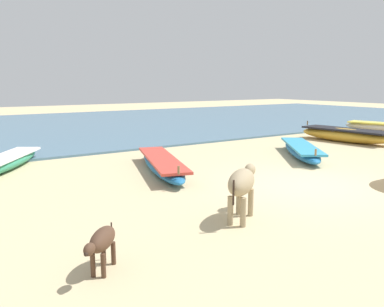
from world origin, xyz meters
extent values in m
plane|color=#CCB789|center=(0.00, 0.00, 0.00)|extent=(80.00, 80.00, 0.00)
cube|color=slate|center=(0.00, 17.06, 0.04)|extent=(60.00, 20.00, 0.08)
ellipsoid|color=gold|center=(7.22, 4.10, 0.29)|extent=(1.66, 4.32, 0.58)
cube|color=black|center=(7.22, 4.10, 0.54)|extent=(1.58, 3.81, 0.07)
cube|color=olive|center=(7.19, 4.41, 0.45)|extent=(1.02, 0.23, 0.04)
cylinder|color=olive|center=(7.01, 6.02, 0.68)|extent=(0.06, 0.06, 0.20)
ellipsoid|color=#338C66|center=(-6.09, 6.24, 0.20)|extent=(2.81, 3.70, 0.39)
cube|color=white|center=(-6.09, 6.24, 0.36)|extent=(2.54, 3.30, 0.07)
cube|color=olive|center=(-6.25, 5.99, 0.31)|extent=(0.64, 0.48, 0.04)
ellipsoid|color=#1E669E|center=(2.90, 2.80, 0.20)|extent=(3.27, 3.92, 0.41)
cube|color=#3399BF|center=(2.90, 2.80, 0.38)|extent=(2.94, 3.50, 0.07)
cube|color=olive|center=(2.70, 2.54, 0.31)|extent=(0.63, 0.52, 0.04)
cylinder|color=olive|center=(1.70, 1.23, 0.51)|extent=(0.06, 0.06, 0.20)
ellipsoid|color=#1E669E|center=(-2.31, 3.45, 0.20)|extent=(2.16, 4.57, 0.39)
cube|color=#CC3F33|center=(-2.31, 3.45, 0.37)|extent=(1.98, 4.05, 0.07)
cube|color=olive|center=(-2.42, 3.13, 0.31)|extent=(0.69, 0.32, 0.04)
cylinder|color=olive|center=(-2.95, 1.46, 0.49)|extent=(0.06, 0.06, 0.20)
ellipsoid|color=tan|center=(-3.05, -0.93, 0.74)|extent=(1.13, 0.98, 0.47)
ellipsoid|color=tan|center=(-2.47, -0.51, 0.82)|extent=(0.41, 0.38, 0.25)
sphere|color=#2D2119|center=(-2.35, -0.42, 0.79)|extent=(0.14, 0.14, 0.10)
cylinder|color=tan|center=(-2.87, -0.65, 0.27)|extent=(0.11, 0.11, 0.54)
cylinder|color=tan|center=(-2.73, -0.85, 0.27)|extent=(0.11, 0.11, 0.54)
cylinder|color=tan|center=(-3.37, -1.02, 0.27)|extent=(0.11, 0.11, 0.54)
cylinder|color=tan|center=(-3.24, -1.21, 0.27)|extent=(0.11, 0.11, 0.54)
cylinder|color=#2D2119|center=(-3.51, -1.27, 0.69)|extent=(0.04, 0.04, 0.44)
ellipsoid|color=#4C3323|center=(-5.91, -1.41, 0.46)|extent=(0.64, 0.67, 0.29)
ellipsoid|color=#4C3323|center=(-6.20, -1.74, 0.50)|extent=(0.24, 0.25, 0.16)
sphere|color=#2D2119|center=(-6.26, -1.81, 0.49)|extent=(0.09, 0.09, 0.06)
cylinder|color=#4C3323|center=(-5.98, -1.60, 0.17)|extent=(0.07, 0.07, 0.33)
cylinder|color=#4C3323|center=(-6.09, -1.51, 0.17)|extent=(0.07, 0.07, 0.33)
cylinder|color=#4C3323|center=(-5.73, -1.31, 0.17)|extent=(0.07, 0.07, 0.33)
cylinder|color=#4C3323|center=(-5.83, -1.22, 0.17)|extent=(0.07, 0.07, 0.33)
cylinder|color=#2D2119|center=(-5.68, -1.15, 0.42)|extent=(0.02, 0.02, 0.27)
camera|label=1|loc=(-7.58, -6.17, 2.53)|focal=35.89mm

